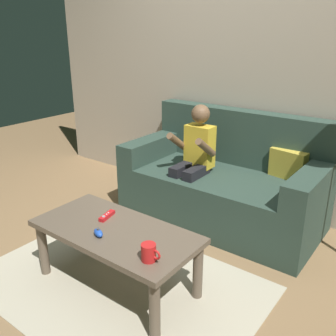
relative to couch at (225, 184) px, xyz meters
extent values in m
plane|color=olive|center=(-0.16, -1.12, -0.31)|extent=(8.68, 8.68, 0.00)
cube|color=#B2A38E|center=(-0.16, 0.39, 0.94)|extent=(4.34, 0.05, 2.50)
cube|color=#2D4238|center=(-0.01, -0.06, -0.10)|extent=(1.61, 0.80, 0.42)
cube|color=#2D4238|center=(-0.01, 0.26, 0.35)|extent=(1.61, 0.16, 0.47)
cube|color=#2D4238|center=(-0.72, -0.06, 0.21)|extent=(0.18, 0.80, 0.19)
cube|color=#2D4238|center=(0.71, -0.06, 0.21)|extent=(0.18, 0.80, 0.19)
cube|color=gold|center=(0.46, 0.18, 0.23)|extent=(0.31, 0.18, 0.24)
cylinder|color=black|center=(-0.27, -0.38, -0.10)|extent=(0.08, 0.08, 0.42)
cylinder|color=black|center=(-0.13, -0.38, -0.10)|extent=(0.08, 0.08, 0.42)
cube|color=black|center=(-0.27, -0.24, 0.15)|extent=(0.09, 0.28, 0.09)
cube|color=black|center=(-0.13, -0.24, 0.15)|extent=(0.09, 0.28, 0.09)
cube|color=gold|center=(-0.20, -0.10, 0.32)|extent=(0.23, 0.13, 0.35)
cylinder|color=brown|center=(-0.34, -0.22, 0.36)|extent=(0.06, 0.25, 0.20)
cylinder|color=brown|center=(-0.07, -0.22, 0.36)|extent=(0.06, 0.25, 0.20)
sphere|color=brown|center=(-0.20, -0.10, 0.59)|extent=(0.15, 0.15, 0.15)
cube|color=brown|center=(-0.09, -1.21, 0.07)|extent=(1.04, 0.51, 0.04)
cylinder|color=brown|center=(-0.56, -1.41, -0.13)|extent=(0.06, 0.06, 0.37)
cylinder|color=brown|center=(0.38, -1.41, -0.13)|extent=(0.06, 0.06, 0.37)
cylinder|color=brown|center=(-0.56, -1.00, -0.13)|extent=(0.06, 0.06, 0.37)
cylinder|color=brown|center=(0.38, -1.00, -0.13)|extent=(0.06, 0.06, 0.37)
cube|color=#BCB299|center=(-0.09, -1.21, -0.31)|extent=(1.77, 1.22, 0.01)
cube|color=red|center=(-0.24, -1.13, 0.10)|extent=(0.07, 0.14, 0.02)
cylinder|color=#99999E|center=(-0.23, -1.17, 0.11)|extent=(0.02, 0.02, 0.00)
cylinder|color=silver|center=(-0.24, -1.13, 0.11)|extent=(0.01, 0.01, 0.00)
cylinder|color=silver|center=(-0.24, -1.11, 0.11)|extent=(0.01, 0.01, 0.00)
ellipsoid|color=blue|center=(-0.12, -1.32, 0.11)|extent=(0.10, 0.08, 0.04)
cylinder|color=#4C4C51|center=(-0.12, -1.32, 0.13)|extent=(0.02, 0.02, 0.01)
cylinder|color=red|center=(0.28, -1.33, 0.14)|extent=(0.08, 0.08, 0.09)
torus|color=red|center=(0.33, -1.33, 0.14)|extent=(0.06, 0.01, 0.06)
camera|label=1|loc=(1.35, -2.60, 1.23)|focal=39.87mm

